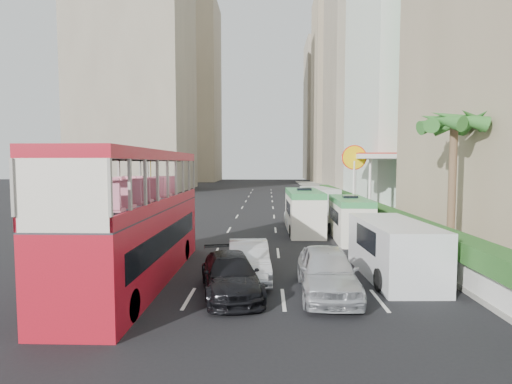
{
  "coord_description": "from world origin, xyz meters",
  "views": [
    {
      "loc": [
        -0.92,
        -15.13,
        4.57
      ],
      "look_at": [
        -1.5,
        4.0,
        3.2
      ],
      "focal_mm": 28.0,
      "sensor_mm": 36.0,
      "label": 1
    }
  ],
  "objects_px": {
    "car_silver_lane_a": "(249,278)",
    "van_asset": "(301,227)",
    "shell_station": "(383,183)",
    "car_silver_lane_b": "(327,294)",
    "panel_van_near": "(393,249)",
    "double_decker_bus": "(136,216)",
    "panel_van_far": "(319,200)",
    "minibus_near": "(304,211)",
    "car_black": "(230,293)",
    "minibus_far": "(350,219)",
    "palm_tree": "(452,189)"
  },
  "relations": [
    {
      "from": "car_silver_lane_a",
      "to": "van_asset",
      "type": "height_order",
      "value": "car_silver_lane_a"
    },
    {
      "from": "double_decker_bus",
      "to": "minibus_near",
      "type": "relative_size",
      "value": 1.75
    },
    {
      "from": "car_silver_lane_b",
      "to": "palm_tree",
      "type": "distance_m",
      "value": 9.2
    },
    {
      "from": "van_asset",
      "to": "panel_van_near",
      "type": "height_order",
      "value": "panel_van_near"
    },
    {
      "from": "car_silver_lane_a",
      "to": "car_silver_lane_b",
      "type": "relative_size",
      "value": 0.91
    },
    {
      "from": "double_decker_bus",
      "to": "van_asset",
      "type": "bearing_deg",
      "value": 61.11
    },
    {
      "from": "panel_van_near",
      "to": "panel_van_far",
      "type": "relative_size",
      "value": 0.99
    },
    {
      "from": "car_black",
      "to": "minibus_near",
      "type": "bearing_deg",
      "value": 62.15
    },
    {
      "from": "car_black",
      "to": "shell_station",
      "type": "xyz_separation_m",
      "value": [
        12.24,
        24.42,
        2.75
      ]
    },
    {
      "from": "car_silver_lane_a",
      "to": "panel_van_near",
      "type": "bearing_deg",
      "value": -1.79
    },
    {
      "from": "minibus_near",
      "to": "minibus_far",
      "type": "distance_m",
      "value": 3.63
    },
    {
      "from": "car_black",
      "to": "minibus_near",
      "type": "relative_size",
      "value": 0.74
    },
    {
      "from": "car_black",
      "to": "palm_tree",
      "type": "relative_size",
      "value": 0.73
    },
    {
      "from": "car_silver_lane_b",
      "to": "palm_tree",
      "type": "xyz_separation_m",
      "value": [
        6.65,
        5.38,
        3.38
      ]
    },
    {
      "from": "double_decker_bus",
      "to": "car_black",
      "type": "bearing_deg",
      "value": -20.64
    },
    {
      "from": "double_decker_bus",
      "to": "panel_van_near",
      "type": "distance_m",
      "value": 10.25
    },
    {
      "from": "minibus_near",
      "to": "panel_van_far",
      "type": "relative_size",
      "value": 1.11
    },
    {
      "from": "double_decker_bus",
      "to": "car_silver_lane_a",
      "type": "distance_m",
      "value": 5.03
    },
    {
      "from": "panel_van_near",
      "to": "minibus_near",
      "type": "bearing_deg",
      "value": 101.91
    },
    {
      "from": "car_black",
      "to": "minibus_near",
      "type": "xyz_separation_m",
      "value": [
        3.71,
        12.83,
        1.4
      ]
    },
    {
      "from": "minibus_far",
      "to": "shell_station",
      "type": "xyz_separation_m",
      "value": [
        6.0,
        14.19,
        1.49
      ]
    },
    {
      "from": "van_asset",
      "to": "minibus_near",
      "type": "bearing_deg",
      "value": -89.79
    },
    {
      "from": "double_decker_bus",
      "to": "panel_van_near",
      "type": "relative_size",
      "value": 1.96
    },
    {
      "from": "car_silver_lane_a",
      "to": "panel_van_far",
      "type": "distance_m",
      "value": 22.93
    },
    {
      "from": "double_decker_bus",
      "to": "car_black",
      "type": "distance_m",
      "value": 4.75
    },
    {
      "from": "minibus_far",
      "to": "panel_van_near",
      "type": "relative_size",
      "value": 1.01
    },
    {
      "from": "van_asset",
      "to": "palm_tree",
      "type": "distance_m",
      "value": 11.9
    },
    {
      "from": "car_silver_lane_a",
      "to": "car_silver_lane_b",
      "type": "xyz_separation_m",
      "value": [
        2.84,
        -1.88,
        0.0
      ]
    },
    {
      "from": "shell_station",
      "to": "van_asset",
      "type": "bearing_deg",
      "value": -131.96
    },
    {
      "from": "car_silver_lane_a",
      "to": "shell_station",
      "type": "bearing_deg",
      "value": 57.55
    },
    {
      "from": "car_silver_lane_b",
      "to": "shell_station",
      "type": "relative_size",
      "value": 0.61
    },
    {
      "from": "minibus_far",
      "to": "panel_van_near",
      "type": "distance_m",
      "value": 7.99
    },
    {
      "from": "double_decker_bus",
      "to": "car_black",
      "type": "height_order",
      "value": "double_decker_bus"
    },
    {
      "from": "car_silver_lane_b",
      "to": "palm_tree",
      "type": "relative_size",
      "value": 0.76
    },
    {
      "from": "minibus_near",
      "to": "panel_van_near",
      "type": "height_order",
      "value": "minibus_near"
    },
    {
      "from": "car_silver_lane_a",
      "to": "minibus_near",
      "type": "xyz_separation_m",
      "value": [
        3.16,
        10.92,
        1.4
      ]
    },
    {
      "from": "car_silver_lane_b",
      "to": "panel_van_near",
      "type": "height_order",
      "value": "panel_van_near"
    },
    {
      "from": "panel_van_far",
      "to": "palm_tree",
      "type": "height_order",
      "value": "palm_tree"
    },
    {
      "from": "minibus_near",
      "to": "shell_station",
      "type": "relative_size",
      "value": 0.79
    },
    {
      "from": "car_black",
      "to": "minibus_far",
      "type": "distance_m",
      "value": 12.05
    },
    {
      "from": "panel_van_near",
      "to": "palm_tree",
      "type": "distance_m",
      "value": 5.36
    },
    {
      "from": "car_silver_lane_b",
      "to": "car_black",
      "type": "relative_size",
      "value": 1.04
    },
    {
      "from": "car_silver_lane_a",
      "to": "van_asset",
      "type": "bearing_deg",
      "value": 71.47
    },
    {
      "from": "panel_van_near",
      "to": "shell_station",
      "type": "distance_m",
      "value": 23.0
    },
    {
      "from": "double_decker_bus",
      "to": "palm_tree",
      "type": "xyz_separation_m",
      "value": [
        13.8,
        4.0,
        0.85
      ]
    },
    {
      "from": "car_silver_lane_a",
      "to": "van_asset",
      "type": "xyz_separation_m",
      "value": [
        3.12,
        12.97,
        0.0
      ]
    },
    {
      "from": "minibus_near",
      "to": "palm_tree",
      "type": "height_order",
      "value": "palm_tree"
    },
    {
      "from": "car_black",
      "to": "minibus_near",
      "type": "distance_m",
      "value": 13.43
    },
    {
      "from": "car_silver_lane_a",
      "to": "panel_van_near",
      "type": "height_order",
      "value": "panel_van_near"
    },
    {
      "from": "minibus_near",
      "to": "shell_station",
      "type": "distance_m",
      "value": 14.45
    }
  ]
}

